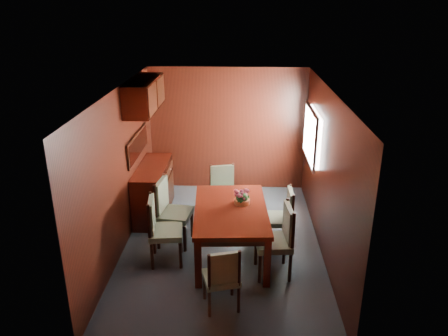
{
  "coord_description": "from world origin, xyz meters",
  "views": [
    {
      "loc": [
        0.26,
        -5.89,
        3.57
      ],
      "look_at": [
        0.0,
        0.58,
        1.05
      ],
      "focal_mm": 35.0,
      "sensor_mm": 36.0,
      "label": 1
    }
  ],
  "objects_px": {
    "chair_left_near": "(160,227)",
    "chair_right_near": "(279,236)",
    "sideboard": "(153,190)",
    "dining_table": "(231,215)",
    "flower_centerpiece": "(242,196)",
    "chair_head": "(222,276)"
  },
  "relations": [
    {
      "from": "chair_head",
      "to": "chair_right_near",
      "type": "bearing_deg",
      "value": 32.37
    },
    {
      "from": "chair_right_near",
      "to": "flower_centerpiece",
      "type": "relative_size",
      "value": 4.17
    },
    {
      "from": "chair_left_near",
      "to": "chair_head",
      "type": "distance_m",
      "value": 1.38
    },
    {
      "from": "dining_table",
      "to": "chair_left_near",
      "type": "xyz_separation_m",
      "value": [
        -0.99,
        -0.19,
        -0.1
      ]
    },
    {
      "from": "dining_table",
      "to": "flower_centerpiece",
      "type": "relative_size",
      "value": 6.89
    },
    {
      "from": "chair_right_near",
      "to": "sideboard",
      "type": "bearing_deg",
      "value": 44.6
    },
    {
      "from": "chair_head",
      "to": "flower_centerpiece",
      "type": "bearing_deg",
      "value": 65.74
    },
    {
      "from": "sideboard",
      "to": "chair_right_near",
      "type": "height_order",
      "value": "chair_right_near"
    },
    {
      "from": "dining_table",
      "to": "chair_left_near",
      "type": "height_order",
      "value": "chair_left_near"
    },
    {
      "from": "chair_left_near",
      "to": "chair_right_near",
      "type": "bearing_deg",
      "value": 75.26
    },
    {
      "from": "chair_right_near",
      "to": "flower_centerpiece",
      "type": "bearing_deg",
      "value": 35.4
    },
    {
      "from": "sideboard",
      "to": "dining_table",
      "type": "xyz_separation_m",
      "value": [
        1.38,
        -1.29,
        0.21
      ]
    },
    {
      "from": "sideboard",
      "to": "flower_centerpiece",
      "type": "xyz_separation_m",
      "value": [
        1.54,
        -1.13,
        0.44
      ]
    },
    {
      "from": "dining_table",
      "to": "chair_left_near",
      "type": "distance_m",
      "value": 1.02
    },
    {
      "from": "chair_right_near",
      "to": "chair_head",
      "type": "xyz_separation_m",
      "value": [
        -0.74,
        -0.8,
        -0.09
      ]
    },
    {
      "from": "chair_left_near",
      "to": "chair_head",
      "type": "xyz_separation_m",
      "value": [
        0.92,
        -1.02,
        -0.08
      ]
    },
    {
      "from": "flower_centerpiece",
      "to": "chair_head",
      "type": "bearing_deg",
      "value": -99.33
    },
    {
      "from": "dining_table",
      "to": "chair_head",
      "type": "relative_size",
      "value": 1.97
    },
    {
      "from": "chair_right_near",
      "to": "flower_centerpiece",
      "type": "xyz_separation_m",
      "value": [
        -0.51,
        0.59,
        0.32
      ]
    },
    {
      "from": "chair_left_near",
      "to": "sideboard",
      "type": "bearing_deg",
      "value": -172.25
    },
    {
      "from": "sideboard",
      "to": "chair_left_near",
      "type": "distance_m",
      "value": 1.54
    },
    {
      "from": "dining_table",
      "to": "chair_right_near",
      "type": "relative_size",
      "value": 1.65
    }
  ]
}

